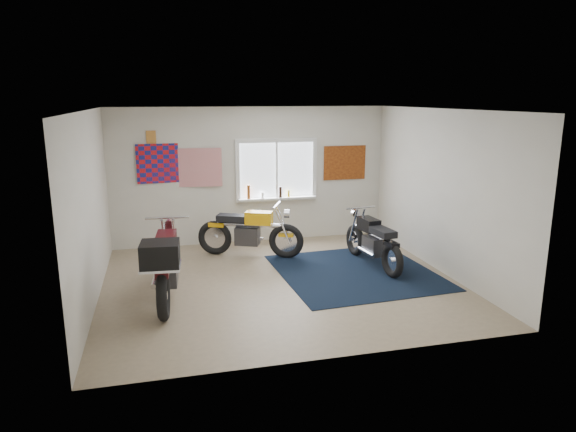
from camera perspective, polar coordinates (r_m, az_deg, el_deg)
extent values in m
plane|color=#9E896B|center=(8.24, -0.82, -7.39)|extent=(5.50, 5.50, 0.00)
plane|color=white|center=(7.72, -0.88, 11.73)|extent=(5.50, 5.50, 0.00)
plane|color=silver|center=(10.28, -4.04, 4.50)|extent=(5.50, 0.00, 5.50)
plane|color=silver|center=(5.53, 5.09, -3.09)|extent=(5.50, 0.00, 5.50)
plane|color=silver|center=(7.73, -21.11, 0.76)|extent=(0.00, 5.00, 5.00)
plane|color=silver|center=(8.89, 16.69, 2.62)|extent=(0.00, 5.00, 5.00)
cube|color=black|center=(8.76, 7.53, -6.19)|extent=(2.64, 2.73, 0.01)
cube|color=white|center=(10.35, -1.30, 5.15)|extent=(1.50, 0.02, 1.10)
cube|color=white|center=(10.27, -1.30, 8.40)|extent=(1.66, 0.06, 0.08)
cube|color=white|center=(10.43, -1.27, 1.93)|extent=(1.66, 0.06, 0.08)
cube|color=white|center=(10.19, -5.63, 4.96)|extent=(0.08, 0.06, 1.10)
cube|color=white|center=(10.53, 2.93, 5.28)|extent=(0.08, 0.06, 1.10)
cube|color=white|center=(10.33, -1.28, 5.14)|extent=(0.04, 0.06, 1.10)
cube|color=white|center=(10.37, -1.19, 1.97)|extent=(1.60, 0.16, 0.04)
cylinder|color=#8D4214|center=(10.22, -4.40, 2.68)|extent=(0.07, 0.07, 0.28)
cylinder|color=silver|center=(10.28, -2.85, 2.32)|extent=(0.06, 0.06, 0.12)
cylinder|color=black|center=(10.35, -0.85, 2.68)|extent=(0.06, 0.06, 0.22)
cylinder|color=gold|center=(10.40, 0.08, 2.51)|extent=(0.05, 0.05, 0.14)
plane|color=red|center=(10.07, -13.67, 5.70)|extent=(1.00, 0.07, 1.00)
plane|color=red|center=(10.09, -9.93, 5.32)|extent=(0.90, 0.09, 0.90)
cube|color=#B47533|center=(10.02, -14.98, 8.47)|extent=(0.18, 0.02, 0.24)
cube|color=#A54C14|center=(10.74, 6.31, 5.90)|extent=(0.90, 0.03, 0.70)
torus|color=black|center=(9.35, -0.20, -2.81)|extent=(0.64, 0.37, 0.65)
torus|color=black|center=(9.67, -8.14, -2.41)|extent=(0.64, 0.37, 0.65)
cylinder|color=silver|center=(9.35, -0.20, -2.81)|extent=(0.14, 0.13, 0.11)
cylinder|color=silver|center=(9.67, -8.14, -2.41)|extent=(0.14, 0.13, 0.11)
cylinder|color=silver|center=(9.42, -4.26, -0.97)|extent=(1.15, 0.57, 0.09)
cube|color=#313033|center=(9.48, -4.53, -2.20)|extent=(0.51, 0.42, 0.33)
cylinder|color=silver|center=(9.65, -4.29, -2.52)|extent=(0.51, 0.27, 0.07)
cube|color=#F4AB0C|center=(9.35, -3.24, -0.21)|extent=(0.54, 0.42, 0.23)
cube|color=black|center=(9.47, -6.26, -0.20)|extent=(0.60, 0.46, 0.12)
cube|color=#F4AB0C|center=(9.59, -7.91, -0.92)|extent=(0.33, 0.26, 0.08)
cube|color=#F4AB0C|center=(9.32, -0.20, -2.12)|extent=(0.30, 0.23, 0.05)
cylinder|color=silver|center=(9.22, -1.27, 1.23)|extent=(0.27, 0.56, 0.03)
cylinder|color=silver|center=(9.22, -0.09, 0.25)|extent=(0.15, 0.18, 0.15)
torus|color=black|center=(9.62, 7.46, -2.68)|extent=(0.18, 0.59, 0.58)
torus|color=black|center=(8.55, 11.51, -4.86)|extent=(0.18, 0.59, 0.58)
cylinder|color=silver|center=(9.62, 7.46, -2.68)|extent=(0.10, 0.11, 0.10)
cylinder|color=silver|center=(8.55, 11.51, -4.86)|extent=(0.10, 0.11, 0.10)
cylinder|color=silver|center=(9.00, 9.43, -1.97)|extent=(0.21, 1.16, 0.08)
cube|color=#313033|center=(9.01, 9.53, -3.28)|extent=(0.30, 0.44, 0.31)
cylinder|color=silver|center=(8.97, 8.69, -3.95)|extent=(0.12, 0.51, 0.06)
cube|color=black|center=(9.11, 8.94, -0.93)|extent=(0.29, 0.49, 0.22)
cube|color=black|center=(8.70, 10.51, -1.78)|extent=(0.31, 0.53, 0.11)
cube|color=black|center=(8.51, 11.43, -3.06)|extent=(0.18, 0.29, 0.07)
cube|color=black|center=(9.59, 7.48, -2.04)|extent=(0.16, 0.27, 0.05)
cylinder|color=silver|center=(9.32, 8.05, 0.94)|extent=(0.57, 0.10, 0.03)
cylinder|color=silver|center=(9.51, 7.50, 0.29)|extent=(0.16, 0.11, 0.15)
torus|color=black|center=(8.42, -12.92, -4.83)|extent=(0.20, 0.70, 0.69)
torus|color=black|center=(7.02, -13.68, -8.56)|extent=(0.20, 0.70, 0.69)
cylinder|color=silver|center=(8.42, -12.92, -4.83)|extent=(0.12, 0.13, 0.12)
cylinder|color=silver|center=(7.02, -13.68, -8.56)|extent=(0.12, 0.13, 0.12)
cylinder|color=silver|center=(7.61, -13.39, -4.26)|extent=(0.21, 1.34, 0.10)
cube|color=#313033|center=(7.63, -13.32, -6.06)|extent=(0.34, 0.50, 0.36)
cylinder|color=silver|center=(7.68, -14.56, -6.84)|extent=(0.13, 0.59, 0.07)
cube|color=#39090C|center=(7.75, -13.35, -2.79)|extent=(0.32, 0.55, 0.26)
cube|color=black|center=(7.22, -13.65, -4.17)|extent=(0.35, 0.61, 0.13)
cube|color=#39090C|center=(6.96, -13.78, -6.12)|extent=(0.20, 0.33, 0.09)
cube|color=#39090C|center=(8.38, -12.96, -4.00)|extent=(0.17, 0.31, 0.05)
cylinder|color=silver|center=(8.03, -13.27, -0.19)|extent=(0.66, 0.10, 0.04)
cylinder|color=silver|center=(8.28, -13.11, -1.00)|extent=(0.18, 0.12, 0.17)
cube|color=black|center=(6.72, -14.03, -4.16)|extent=(0.52, 0.49, 0.32)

